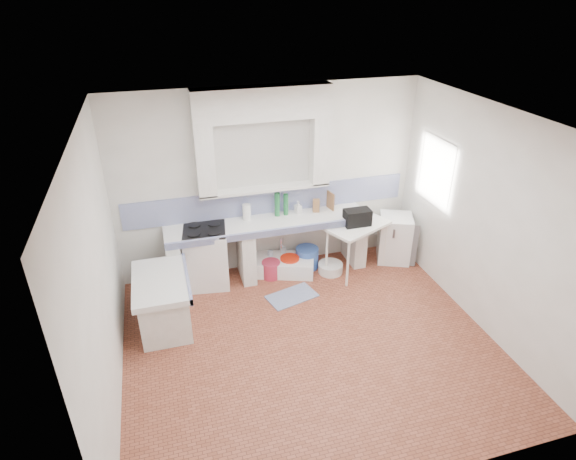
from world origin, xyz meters
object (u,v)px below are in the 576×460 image
object	(u,v)px
sink	(284,266)
fridge	(394,238)
stove	(207,257)
side_table	(356,248)

from	to	relation	value
sink	fridge	size ratio (longest dim) A/B	1.18
stove	fridge	xyz separation A→B (m)	(2.97, -0.15, -0.05)
fridge	stove	bearing A→B (deg)	-159.96
side_table	fridge	world-z (taller)	fridge
side_table	stove	bearing A→B (deg)	147.81
stove	sink	world-z (taller)	stove
side_table	fridge	xyz separation A→B (m)	(0.71, 0.14, -0.02)
sink	side_table	world-z (taller)	side_table
stove	fridge	world-z (taller)	stove
fridge	side_table	bearing A→B (deg)	-146.23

